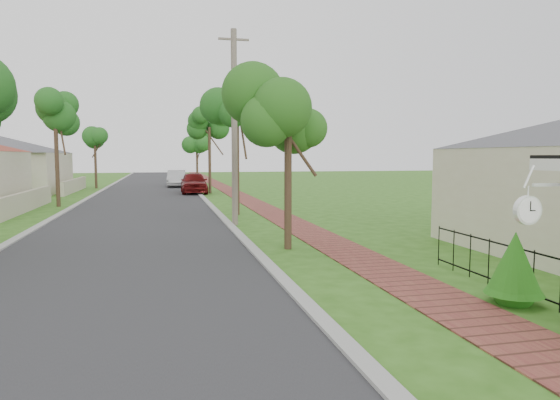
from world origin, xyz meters
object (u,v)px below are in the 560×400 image
object	(u,v)px
parked_car_red	(194,183)
parked_car_white	(177,179)
near_tree	(288,120)
utility_pole	(234,127)
station_clock	(529,208)

from	to	relation	value
parked_car_red	parked_car_white	distance (m)	8.50
parked_car_white	near_tree	bearing A→B (deg)	-82.74
utility_pole	parked_car_red	bearing A→B (deg)	91.86
parked_car_red	near_tree	size ratio (longest dim) A/B	0.97
parked_car_white	utility_pole	size ratio (longest dim) A/B	0.59
near_tree	utility_pole	xyz separation A→B (m)	(-0.80, 5.52, 0.11)
near_tree	station_clock	world-z (taller)	near_tree
near_tree	utility_pole	size ratio (longest dim) A/B	0.62
parked_car_white	station_clock	distance (m)	39.51
near_tree	utility_pole	bearing A→B (deg)	98.27
parked_car_red	utility_pole	distance (m)	17.97
parked_car_red	station_clock	xyz separation A→B (m)	(3.36, -30.80, 1.16)
parked_car_white	utility_pole	distance (m)	26.37
near_tree	station_clock	xyz separation A→B (m)	(1.98, -7.60, -1.85)
parked_car_red	utility_pole	xyz separation A→B (m)	(0.57, -17.68, 3.12)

